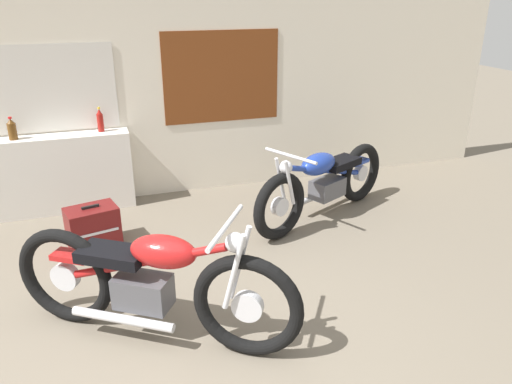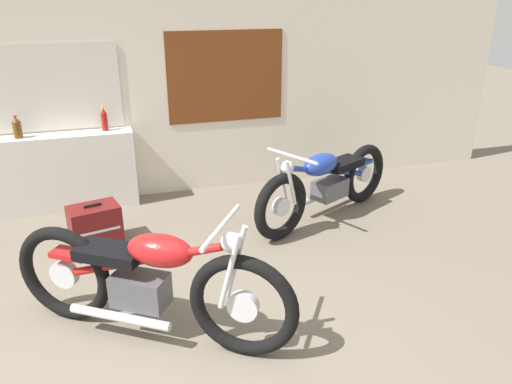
# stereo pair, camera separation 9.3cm
# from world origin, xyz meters

# --- Properties ---
(wall_back) EXTENTS (10.00, 0.07, 2.80)m
(wall_back) POSITION_xyz_m (-0.02, 3.30, 1.40)
(wall_back) COLOR beige
(wall_back) RESTS_ON ground_plane
(sill_counter) EXTENTS (2.03, 0.28, 0.85)m
(sill_counter) POSITION_xyz_m (-0.75, 3.13, 0.43)
(sill_counter) COLOR silver
(sill_counter) RESTS_ON ground_plane
(bottle_left_center) EXTENTS (0.09, 0.09, 0.24)m
(bottle_left_center) POSITION_xyz_m (-0.88, 3.12, 0.96)
(bottle_left_center) COLOR #5B3814
(bottle_left_center) RESTS_ON sill_counter
(bottle_center) EXTENTS (0.07, 0.07, 0.27)m
(bottle_center) POSITION_xyz_m (-0.01, 3.16, 0.97)
(bottle_center) COLOR maroon
(bottle_center) RESTS_ON sill_counter
(motorcycle_red) EXTENTS (1.81, 1.25, 0.95)m
(motorcycle_red) POSITION_xyz_m (0.17, 0.62, 0.44)
(motorcycle_red) COLOR black
(motorcycle_red) RESTS_ON ground_plane
(motorcycle_blue) EXTENTS (1.87, 1.03, 0.84)m
(motorcycle_blue) POSITION_xyz_m (2.14, 2.06, 0.40)
(motorcycle_blue) COLOR black
(motorcycle_blue) RESTS_ON ground_plane
(hard_case_darkred) EXTENTS (0.52, 0.41, 0.41)m
(hard_case_darkred) POSITION_xyz_m (-0.20, 2.16, 0.20)
(hard_case_darkred) COLOR maroon
(hard_case_darkred) RESTS_ON ground_plane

